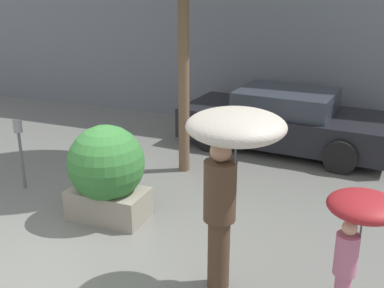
{
  "coord_description": "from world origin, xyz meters",
  "views": [
    {
      "loc": [
        3.54,
        -4.61,
        3.4
      ],
      "look_at": [
        1.01,
        1.6,
        1.05
      ],
      "focal_mm": 45.0,
      "sensor_mm": 36.0,
      "label": 1
    }
  ],
  "objects": [
    {
      "name": "parking_meter",
      "position": [
        -1.89,
        1.23,
        0.86
      ],
      "size": [
        0.14,
        0.14,
        1.19
      ],
      "color": "#595B60",
      "rests_on": "ground"
    },
    {
      "name": "parked_car_near",
      "position": [
        1.74,
        4.93,
        0.58
      ],
      "size": [
        4.33,
        2.26,
        1.22
      ],
      "rotation": [
        0.0,
        0.0,
        1.49
      ],
      "color": "black",
      "rests_on": "ground"
    },
    {
      "name": "person_adult",
      "position": [
        2.15,
        -0.12,
        1.66
      ],
      "size": [
        1.03,
        1.03,
        2.12
      ],
      "rotation": [
        0.0,
        0.0,
        -0.05
      ],
      "color": "#473323",
      "rests_on": "ground"
    },
    {
      "name": "planter_box",
      "position": [
        -0.01,
        0.86,
        0.74
      ],
      "size": [
        1.14,
        1.11,
        1.42
      ],
      "color": "gray",
      "rests_on": "ground"
    },
    {
      "name": "person_child",
      "position": [
        3.48,
        -0.19,
        1.14
      ],
      "size": [
        0.7,
        0.7,
        1.45
      ],
      "rotation": [
        0.0,
        0.0,
        0.01
      ],
      "color": "#B76684",
      "rests_on": "ground"
    },
    {
      "name": "ground_plane",
      "position": [
        0.0,
        0.0,
        0.0
      ],
      "size": [
        40.0,
        40.0,
        0.0
      ],
      "primitive_type": "plane",
      "color": "slate"
    }
  ]
}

